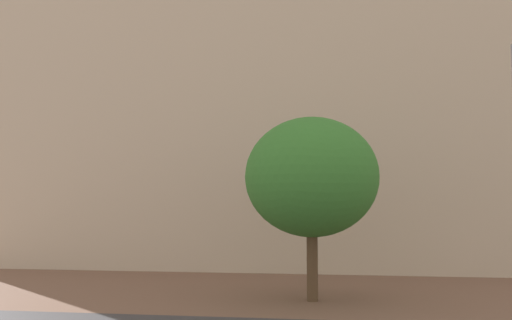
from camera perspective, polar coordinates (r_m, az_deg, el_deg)
name	(u,v)px	position (r m, az deg, el deg)	size (l,w,h in m)	color
landmark_building	(269,94)	(33.04, 1.33, 6.84)	(29.91, 14.40, 32.51)	beige
tree_curb_far	(312,177)	(18.49, 5.80, -1.79)	(4.48, 4.48, 6.12)	brown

